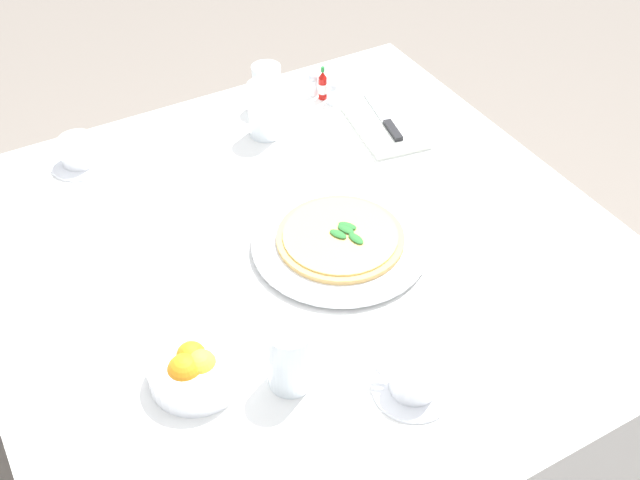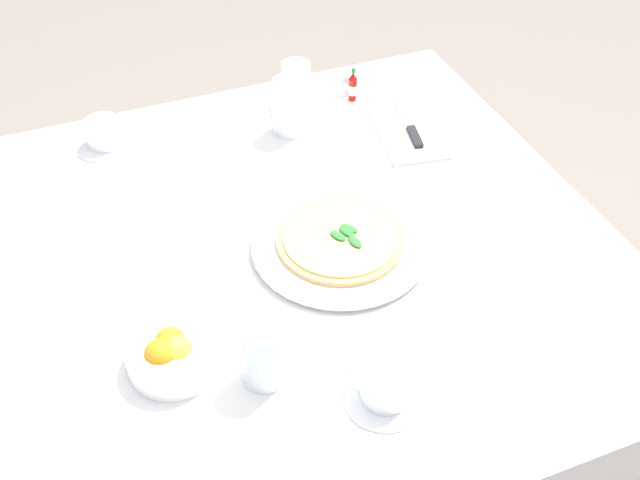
% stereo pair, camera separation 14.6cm
% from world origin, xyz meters
% --- Properties ---
extents(ground_plane, '(8.00, 8.00, 0.00)m').
position_xyz_m(ground_plane, '(0.00, 0.00, 0.00)').
color(ground_plane, slate).
extents(dining_table, '(1.16, 1.16, 0.76)m').
position_xyz_m(dining_table, '(0.00, 0.00, 0.63)').
color(dining_table, white).
rests_on(dining_table, ground_plane).
extents(pizza_plate, '(0.33, 0.33, 0.02)m').
position_xyz_m(pizza_plate, '(-0.03, -0.07, 0.77)').
color(pizza_plate, white).
rests_on(pizza_plate, dining_table).
extents(pizza, '(0.24, 0.24, 0.02)m').
position_xyz_m(pizza, '(-0.03, -0.07, 0.78)').
color(pizza, '#DBAD60').
rests_on(pizza, pizza_plate).
extents(coffee_cup_far_left, '(0.13, 0.13, 0.06)m').
position_xyz_m(coffee_cup_far_left, '(-0.37, -0.00, 0.78)').
color(coffee_cup_far_left, white).
rests_on(coffee_cup_far_left, dining_table).
extents(coffee_cup_near_left, '(0.13, 0.13, 0.06)m').
position_xyz_m(coffee_cup_near_left, '(0.46, 0.28, 0.78)').
color(coffee_cup_near_left, white).
rests_on(coffee_cup_near_left, dining_table).
extents(water_glass_center_back, '(0.07, 0.07, 0.13)m').
position_xyz_m(water_glass_center_back, '(0.37, -0.11, 0.81)').
color(water_glass_center_back, white).
rests_on(water_glass_center_back, dining_table).
extents(water_glass_near_right, '(0.07, 0.07, 0.12)m').
position_xyz_m(water_glass_near_right, '(-0.26, 0.16, 0.81)').
color(water_glass_near_right, white).
rests_on(water_glass_near_right, dining_table).
extents(water_glass_back_corner, '(0.07, 0.07, 0.10)m').
position_xyz_m(water_glass_back_corner, '(0.47, -0.17, 0.80)').
color(water_glass_back_corner, white).
rests_on(water_glass_back_corner, dining_table).
extents(napkin_folded, '(0.24, 0.16, 0.02)m').
position_xyz_m(napkin_folded, '(0.26, -0.36, 0.77)').
color(napkin_folded, white).
rests_on(napkin_folded, dining_table).
extents(dinner_knife, '(0.19, 0.06, 0.01)m').
position_xyz_m(dinner_knife, '(0.26, -0.36, 0.78)').
color(dinner_knife, silver).
rests_on(dinner_knife, napkin_folded).
extents(citrus_bowl, '(0.15, 0.15, 0.06)m').
position_xyz_m(citrus_bowl, '(-0.19, 0.29, 0.78)').
color(citrus_bowl, white).
rests_on(citrus_bowl, dining_table).
extents(hot_sauce_bottle, '(0.02, 0.02, 0.08)m').
position_xyz_m(hot_sauce_bottle, '(0.44, -0.30, 0.79)').
color(hot_sauce_bottle, '#B7140F').
rests_on(hot_sauce_bottle, dining_table).
extents(salt_shaker, '(0.03, 0.03, 0.06)m').
position_xyz_m(salt_shaker, '(0.46, -0.29, 0.78)').
color(salt_shaker, white).
rests_on(salt_shaker, dining_table).
extents(pepper_shaker, '(0.03, 0.03, 0.06)m').
position_xyz_m(pepper_shaker, '(0.41, -0.31, 0.78)').
color(pepper_shaker, white).
rests_on(pepper_shaker, dining_table).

